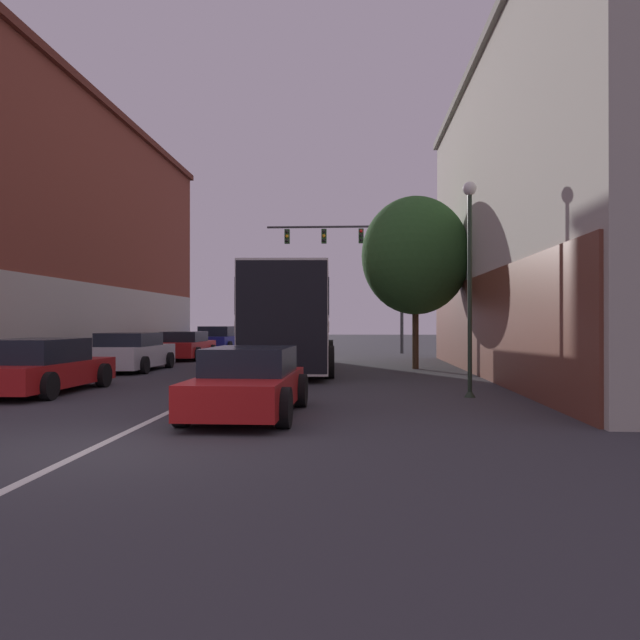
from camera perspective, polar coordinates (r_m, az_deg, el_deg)
The scene contains 13 objects.
ground_plane at distance 9.13m, azimuth -20.04°, elevation -10.98°, with size 160.00×160.00×0.00m, color #38383D.
lane_center_line at distance 23.76m, azimuth -5.31°, elevation -4.34°, with size 0.14×42.39×0.01m.
building_left_brick at distance 30.22m, azimuth -26.16°, elevation 6.89°, with size 9.86×22.39×10.64m.
building_right_storefront at distance 22.17m, azimuth 25.45°, elevation 9.20°, with size 9.02×20.78×10.43m.
bus at distance 22.19m, azimuth -2.53°, elevation 0.41°, with size 3.24×10.35×3.48m.
hatchback_foreground at distance 11.56m, azimuth -6.54°, elevation -5.70°, with size 1.95×4.17×1.24m.
parked_car_left_near at distance 23.04m, azimuth -16.87°, elevation -2.85°, with size 2.08×4.52×1.35m.
parked_car_left_mid at distance 37.01m, azimuth -9.21°, elevation -1.77°, with size 2.40×4.66×1.49m.
parked_car_left_far at distance 29.42m, azimuth -12.20°, elevation -2.33°, with size 2.05×4.63×1.29m.
parked_car_left_distant at distance 16.52m, azimuth -24.15°, elevation -3.95°, with size 2.12×4.56×1.32m.
traffic_signal_gantry at distance 34.81m, azimuth 3.58°, elevation 5.87°, with size 7.59×0.36×7.34m.
street_lamp at distance 14.66m, azimuth 13.53°, elevation 4.22°, with size 0.32×0.32×4.93m.
street_tree_near at distance 23.35m, azimuth 8.72°, elevation 5.84°, with size 3.97×3.57×6.36m.
Camera 1 is at (3.55, -8.24, 1.70)m, focal length 35.00 mm.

